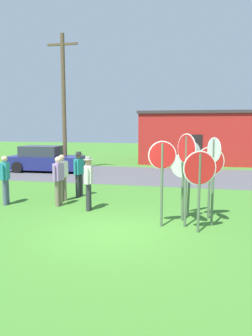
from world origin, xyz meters
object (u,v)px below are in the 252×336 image
at_px(utility_pole, 64,101).
at_px(stop_sign_rear_left, 162,169).
at_px(person_holding_notes, 88,180).
at_px(stop_sign_leaning_right, 210,169).
at_px(person_near_signs, 5,177).
at_px(person_with_sunhat, 62,175).
at_px(stop_sign_far_back, 183,175).
at_px(stop_sign_low_front, 200,177).
at_px(stop_sign_nearest, 213,167).
at_px(parked_car_on_street, 45,160).
at_px(person_in_dark_shirt, 58,178).
at_px(person_in_teal, 79,171).
at_px(stop_sign_leaning_left, 190,165).
at_px(stop_sign_tallest, 186,163).

xyz_separation_m(utility_pole, stop_sign_rear_left, (6.82, -9.45, -2.53)).
bearing_deg(person_holding_notes, stop_sign_leaning_right, -1.68).
height_order(stop_sign_rear_left, person_near_signs, stop_sign_rear_left).
relative_size(stop_sign_rear_left, person_with_sunhat, 1.37).
height_order(stop_sign_far_back, stop_sign_rear_left, stop_sign_rear_left).
distance_m(stop_sign_leaning_right, stop_sign_low_front, 1.41).
bearing_deg(stop_sign_far_back, person_with_sunhat, 161.33).
distance_m(stop_sign_leaning_right, stop_sign_rear_left, 1.67).
height_order(stop_sign_rear_left, stop_sign_nearest, stop_sign_nearest).
height_order(parked_car_on_street, stop_sign_far_back, stop_sign_far_back).
height_order(parked_car_on_street, person_holding_notes, person_holding_notes).
xyz_separation_m(person_in_dark_shirt, person_in_teal, (0.17, 1.47, 0.03)).
bearing_deg(stop_sign_far_back, stop_sign_rear_left, -127.15).
bearing_deg(stop_sign_nearest, stop_sign_leaning_left, 129.11).
relative_size(stop_sign_low_front, stop_sign_rear_left, 0.91).
bearing_deg(stop_sign_leaning_right, person_holding_notes, 178.32).
xyz_separation_m(stop_sign_leaning_right, person_in_dark_shirt, (-4.92, 0.42, -0.51)).
height_order(stop_sign_leaning_right, person_in_dark_shirt, stop_sign_leaning_right).
height_order(stop_sign_tallest, stop_sign_nearest, stop_sign_tallest).
bearing_deg(stop_sign_nearest, person_in_teal, 151.71).
height_order(stop_sign_far_back, person_near_signs, stop_sign_far_back).
height_order(utility_pole, person_holding_notes, utility_pole).
distance_m(parked_car_on_street, stop_sign_nearest, 12.74).
xyz_separation_m(parked_car_on_street, person_near_signs, (2.43, -7.77, 0.26)).
xyz_separation_m(parked_car_on_street, person_in_teal, (4.47, -6.08, 0.30)).
bearing_deg(person_holding_notes, stop_sign_far_back, -9.64).
xyz_separation_m(stop_sign_far_back, person_near_signs, (-6.04, 0.60, -0.37)).
height_order(stop_sign_leaning_right, person_holding_notes, stop_sign_leaning_right).
bearing_deg(person_holding_notes, stop_sign_nearest, -12.01).
xyz_separation_m(stop_sign_rear_left, stop_sign_nearest, (1.34, 0.38, 0.03)).
relative_size(stop_sign_far_back, person_near_signs, 1.16).
relative_size(person_with_sunhat, person_in_teal, 0.97).
bearing_deg(person_holding_notes, parked_car_on_street, 124.79).
bearing_deg(stop_sign_nearest, parked_car_on_street, 136.94).
bearing_deg(parked_car_on_street, stop_sign_tallest, -46.28).
height_order(person_in_dark_shirt, person_near_signs, same).
bearing_deg(person_with_sunhat, stop_sign_leaning_right, -11.83).
xyz_separation_m(stop_sign_rear_left, stop_sign_tallest, (0.62, 0.09, 0.15)).
bearing_deg(stop_sign_leaning_left, parked_car_on_street, 137.63).
height_order(stop_sign_nearest, person_with_sunhat, stop_sign_nearest).
distance_m(stop_sign_rear_left, stop_sign_nearest, 1.39).
xyz_separation_m(utility_pole, stop_sign_leaning_right, (8.08, -8.36, -2.66)).
bearing_deg(utility_pole, stop_sign_rear_left, -54.18).
bearing_deg(stop_sign_leaning_left, utility_pole, 132.24).
xyz_separation_m(stop_sign_leaning_right, person_near_signs, (-6.79, 0.20, -0.51)).
bearing_deg(stop_sign_leaning_left, stop_sign_low_front, -78.88).
bearing_deg(stop_sign_tallest, stop_sign_leaning_right, 57.00).
distance_m(stop_sign_leaning_left, person_with_sunhat, 4.65).
relative_size(utility_pole, person_holding_notes, 4.54).
relative_size(stop_sign_leaning_left, stop_sign_leaning_right, 1.07).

